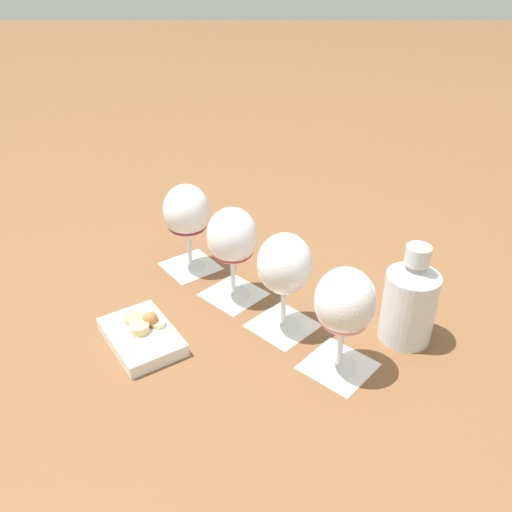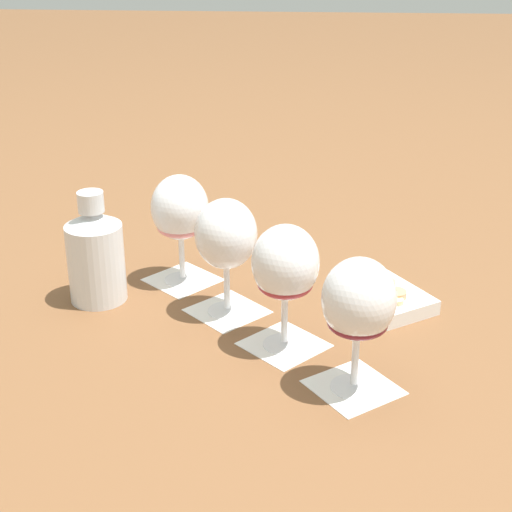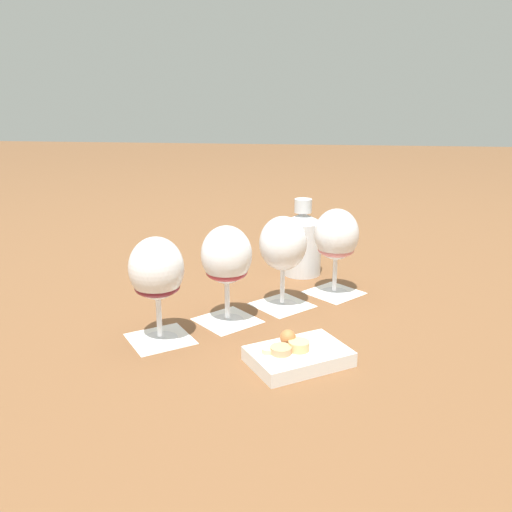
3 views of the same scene
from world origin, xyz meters
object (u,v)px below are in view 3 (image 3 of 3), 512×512
object	(u,v)px
wine_glass_0	(336,238)
wine_glass_2	(227,259)
wine_glass_3	(157,272)
wine_glass_1	(283,247)
ceramic_vase	(302,242)
snack_dish	(297,355)

from	to	relation	value
wine_glass_0	wine_glass_2	bearing A→B (deg)	-48.42
wine_glass_3	wine_glass_0	bearing A→B (deg)	132.01
wine_glass_1	wine_glass_3	distance (m)	0.29
wine_glass_0	wine_glass_1	xyz separation A→B (m)	(0.09, -0.11, -0.00)
wine_glass_3	ceramic_vase	bearing A→B (deg)	150.21
wine_glass_1	ceramic_vase	size ratio (longest dim) A/B	1.01
wine_glass_0	ceramic_vase	bearing A→B (deg)	-148.13
wine_glass_1	snack_dish	bearing A→B (deg)	10.42
wine_glass_0	snack_dish	world-z (taller)	wine_glass_0
wine_glass_2	wine_glass_3	distance (m)	0.15
wine_glass_1	ceramic_vase	distance (m)	0.23
wine_glass_3	snack_dish	world-z (taller)	wine_glass_3
wine_glass_0	ceramic_vase	xyz separation A→B (m)	(-0.13, -0.08, -0.05)
wine_glass_1	wine_glass_3	size ratio (longest dim) A/B	1.00
wine_glass_2	wine_glass_3	xyz separation A→B (m)	(0.10, -0.11, 0.00)
wine_glass_2	ceramic_vase	world-z (taller)	wine_glass_2
wine_glass_1	wine_glass_0	bearing A→B (deg)	129.38
wine_glass_3	snack_dish	distance (m)	0.29
snack_dish	ceramic_vase	bearing A→B (deg)	-177.98
wine_glass_0	wine_glass_2	size ratio (longest dim) A/B	1.00
wine_glass_2	snack_dish	world-z (taller)	wine_glass_2
wine_glass_1	ceramic_vase	xyz separation A→B (m)	(-0.22, 0.03, -0.05)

